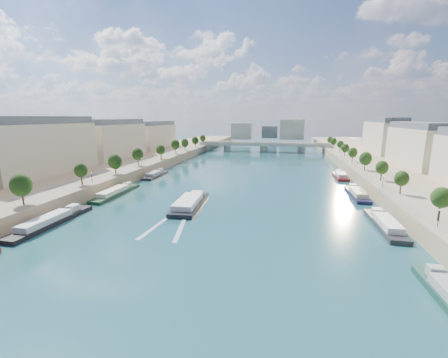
% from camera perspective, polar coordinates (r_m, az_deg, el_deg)
% --- Properties ---
extents(ground, '(700.00, 700.00, 0.00)m').
position_cam_1_polar(ground, '(132.18, 3.43, -1.20)').
color(ground, '#0B2531').
rests_on(ground, ground).
extents(quay_left, '(44.00, 520.00, 5.00)m').
position_cam_1_polar(quay_left, '(158.31, -23.32, 0.93)').
color(quay_left, '#9E8460').
rests_on(quay_left, ground).
extents(quay_right, '(44.00, 520.00, 5.00)m').
position_cam_1_polar(quay_right, '(141.29, 33.75, -1.31)').
color(quay_right, '#9E8460').
rests_on(quay_right, ground).
extents(pave_left, '(14.00, 520.00, 0.10)m').
position_cam_1_polar(pave_left, '(149.89, -18.67, 1.71)').
color(pave_left, gray).
rests_on(pave_left, quay_left).
extents(pave_right, '(14.00, 520.00, 0.10)m').
position_cam_1_polar(pave_right, '(135.75, 28.02, -0.05)').
color(pave_right, gray).
rests_on(pave_right, quay_right).
extents(trees_left, '(4.80, 268.80, 8.26)m').
position_cam_1_polar(trees_left, '(149.83, -17.76, 3.87)').
color(trees_left, '#382B1E').
rests_on(trees_left, ground).
extents(trees_right, '(4.80, 268.80, 8.26)m').
position_cam_1_polar(trees_right, '(143.84, 26.37, 2.90)').
color(trees_right, '#382B1E').
rests_on(trees_right, ground).
extents(lamps_left, '(0.36, 200.36, 4.28)m').
position_cam_1_polar(lamps_left, '(138.69, -19.18, 2.05)').
color(lamps_left, black).
rests_on(lamps_left, ground).
extents(lamps_right, '(0.36, 200.36, 4.28)m').
position_cam_1_polar(lamps_right, '(138.81, 25.78, 1.54)').
color(lamps_right, black).
rests_on(lamps_right, ground).
extents(buildings_left, '(16.00, 226.00, 23.20)m').
position_cam_1_polar(buildings_left, '(173.81, -25.01, 6.33)').
color(buildings_left, beige).
rests_on(buildings_left, ground).
extents(skyline, '(79.00, 42.00, 22.00)m').
position_cam_1_polar(skyline, '(347.75, 9.13, 9.14)').
color(skyline, beige).
rests_on(skyline, ground).
extents(bridge, '(112.00, 12.00, 8.15)m').
position_cam_1_polar(bridge, '(262.09, 7.54, 6.28)').
color(bridge, '#C1B79E').
rests_on(bridge, ground).
extents(tour_barge, '(9.44, 27.56, 3.74)m').
position_cam_1_polar(tour_barge, '(101.66, -6.55, -4.64)').
color(tour_barge, black).
rests_on(tour_barge, ground).
extents(wake, '(10.75, 26.03, 0.04)m').
position_cam_1_polar(wake, '(87.11, -9.92, -8.26)').
color(wake, silver).
rests_on(wake, ground).
extents(moored_barges_left, '(5.00, 157.64, 3.60)m').
position_cam_1_polar(moored_barges_left, '(98.17, -29.65, -6.86)').
color(moored_barges_left, '#181E35').
rests_on(moored_barges_left, ground).
extents(moored_barges_right, '(5.00, 163.05, 3.60)m').
position_cam_1_polar(moored_barges_right, '(90.91, 28.84, -8.18)').
color(moored_barges_right, black).
rests_on(moored_barges_right, ground).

